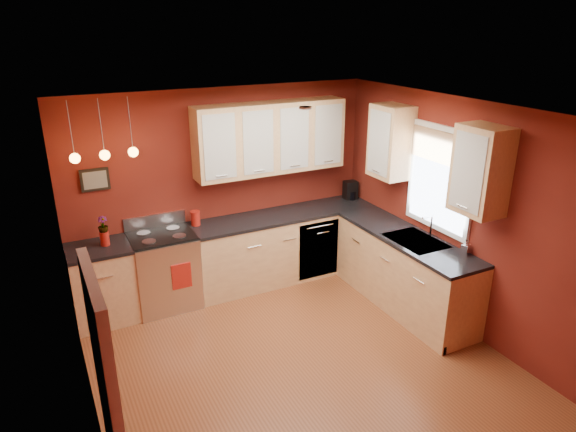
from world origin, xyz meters
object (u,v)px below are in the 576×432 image
soap_pump (466,247)px  sink (416,242)px  red_canister (195,218)px  coffee_maker (351,191)px  gas_range (165,270)px

soap_pump → sink: bearing=111.8°
red_canister → coffee_maker: bearing=-0.7°
red_canister → coffee_maker: (2.30, -0.03, 0.03)m
coffee_maker → gas_range: bearing=-171.7°
red_canister → coffee_maker: size_ratio=0.72×
red_canister → soap_pump: 3.23m
coffee_maker → soap_pump: size_ratio=1.46×
red_canister → soap_pump: (2.37, -2.19, -0.01)m
gas_range → red_canister: (0.47, 0.14, 0.55)m
gas_range → sink: (2.62, -1.50, 0.43)m
soap_pump → coffee_maker: bearing=91.9°
gas_range → red_canister: 0.74m
sink → red_canister: 2.71m
gas_range → soap_pump: (2.84, -2.05, 0.55)m
gas_range → sink: sink is taller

